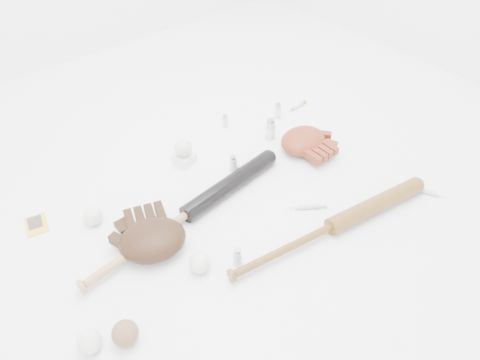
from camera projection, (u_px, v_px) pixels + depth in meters
bat_dark at (187, 214)px, 1.67m from camera, size 0.93×0.17×0.07m
bat_wood at (332, 226)px, 1.63m from camera, size 0.87×0.20×0.06m
glove_dark at (152, 240)px, 1.56m from camera, size 0.34×0.34×0.10m
glove_tan at (303, 140)px, 1.98m from camera, size 0.25×0.25×0.09m
trading_card at (36, 225)px, 1.68m from camera, size 0.09×0.11×0.01m
pedestal at (184, 159)px, 1.93m from camera, size 0.09×0.09×0.04m
baseball_on_pedestal at (183, 148)px, 1.89m from camera, size 0.07×0.07×0.07m
baseball_left at (89, 342)px, 1.30m from camera, size 0.07×0.07×0.07m
baseball_upper at (93, 216)px, 1.66m from camera, size 0.07×0.07×0.07m
baseball_mid at (200, 263)px, 1.51m from camera, size 0.07×0.07×0.07m
baseball_aged at (125, 333)px, 1.32m from camera, size 0.08×0.08×0.08m
syringe_1 at (308, 207)px, 1.74m from camera, size 0.15×0.12×0.02m
syringe_2 at (237, 164)px, 1.92m from camera, size 0.08×0.13×0.02m
syringe_3 at (427, 191)px, 1.80m from camera, size 0.09×0.16×0.02m
syringe_4 at (297, 107)px, 2.24m from camera, size 0.14×0.03×0.02m
vial_0 at (278, 111)px, 2.16m from camera, size 0.03×0.03×0.07m
vial_1 at (225, 121)px, 2.11m from camera, size 0.02×0.02×0.06m
vial_2 at (233, 164)px, 1.88m from camera, size 0.03×0.03×0.08m
vial_3 at (270, 129)px, 2.04m from camera, size 0.04×0.04×0.10m
vial_4 at (238, 257)px, 1.53m from camera, size 0.03×0.03×0.07m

